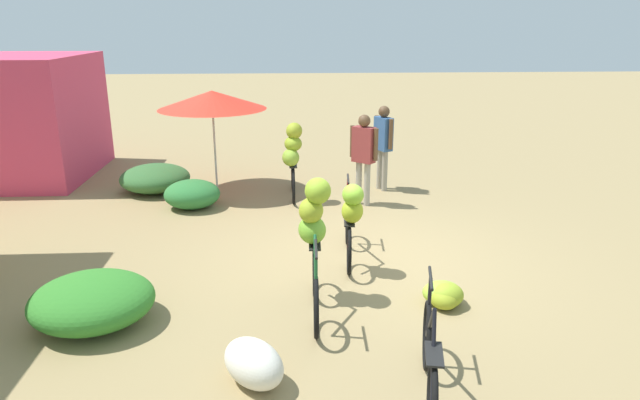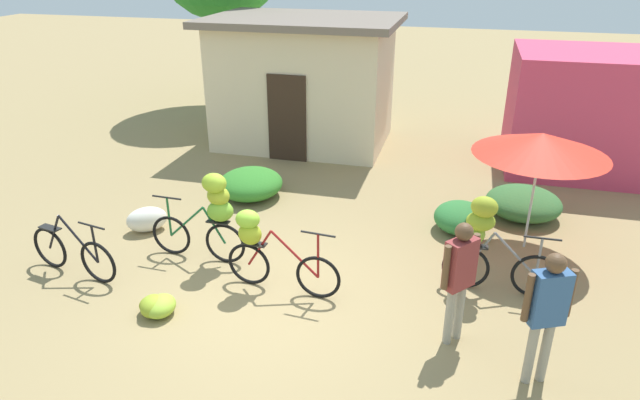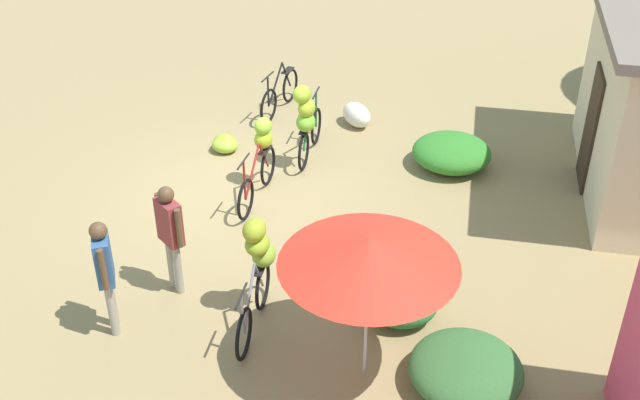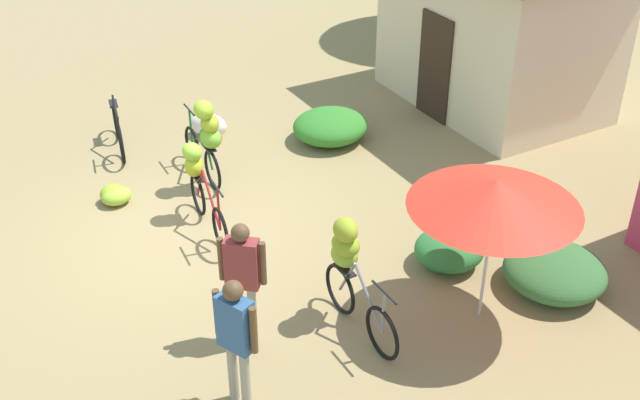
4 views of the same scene
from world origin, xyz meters
The scene contains 15 objects.
ground_plane centered at (0.00, 0.00, 0.00)m, with size 60.00×60.00×0.00m, color #957F54.
building_low centered at (-1.50, 6.96, 1.56)m, with size 4.53×3.33×3.07m.
shop_pink centered at (4.98, 6.82, 1.29)m, with size 3.20×2.80×2.57m, color #D13C5E.
hedge_bush_front_left centered at (-1.59, 3.33, 0.28)m, with size 1.28×1.36×0.55m, color #317C28.
hedge_bush_front_right centered at (2.52, 2.87, 0.26)m, with size 0.92×1.00×0.51m, color #2E7636.
hedge_bush_mid centered at (3.62, 3.77, 0.26)m, with size 1.36×1.37×0.53m, color #346733.
market_umbrella centered at (3.59, 2.56, 1.81)m, with size 2.08×2.08×1.98m.
bicycle_leftmost centered at (-3.11, -0.09, 0.37)m, with size 1.66×0.38×0.98m.
bicycle_near_pile centered at (-1.24, 0.84, 0.88)m, with size 1.63×0.41×1.52m.
bicycle_center_loaded centered at (-0.18, 0.30, 0.70)m, with size 1.75×0.36×1.23m.
bicycle_by_shop centered at (2.85, 1.04, 0.86)m, with size 1.65×0.41×1.49m.
banana_pile_on_ground centered at (-1.41, -0.70, 0.14)m, with size 0.56×0.53×0.29m.
produce_sack centered at (-2.81, 1.48, 0.22)m, with size 0.70×0.44×0.44m, color silver.
person_vendor centered at (3.46, -0.74, 1.03)m, with size 0.53×0.35×1.68m.
person_bystander centered at (2.52, -0.23, 1.02)m, with size 0.41×0.46×1.67m.
Camera 2 is at (2.35, -6.25, 4.61)m, focal length 31.42 mm.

